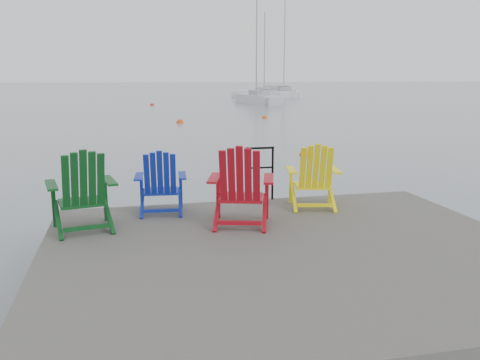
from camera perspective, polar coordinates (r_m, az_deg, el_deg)
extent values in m
plane|color=slate|center=(6.42, 5.80, -11.84)|extent=(400.00, 400.00, 0.00)
cube|color=#292724|center=(6.27, 5.87, -8.49)|extent=(6.00, 5.00, 0.20)
cylinder|color=black|center=(8.31, -17.65, -9.00)|extent=(0.26, 0.26, 1.20)
cylinder|color=black|center=(8.49, 0.98, -7.98)|extent=(0.26, 0.26, 1.20)
cylinder|color=black|center=(9.48, 17.13, -6.40)|extent=(0.26, 0.26, 1.20)
cylinder|color=black|center=(8.41, 0.80, 0.65)|extent=(0.04, 0.04, 0.90)
cylinder|color=black|center=(8.52, 3.67, 0.78)|extent=(0.04, 0.04, 0.90)
cylinder|color=black|center=(8.39, 2.27, 3.60)|extent=(0.48, 0.04, 0.04)
cylinder|color=black|center=(8.44, 2.25, 1.38)|extent=(0.44, 0.03, 0.03)
cube|color=#0B3E16|center=(7.25, -17.33, -2.41)|extent=(0.68, 0.62, 0.04)
cube|color=#0B3E16|center=(7.44, -20.17, -2.62)|extent=(0.06, 0.06, 0.62)
cube|color=#0B3E16|center=(7.51, -14.86, -2.17)|extent=(0.06, 0.06, 0.62)
cube|color=#0B3E16|center=(7.14, -20.43, -0.54)|extent=(0.25, 0.69, 0.03)
cube|color=#0B3E16|center=(7.21, -14.48, -0.05)|extent=(0.25, 0.69, 0.03)
cube|color=#0B3E16|center=(6.82, -17.17, -0.07)|extent=(0.59, 0.38, 0.76)
cube|color=#0E2399|center=(7.88, -8.86, -1.25)|extent=(0.55, 0.50, 0.04)
cube|color=#0E2399|center=(8.09, -10.98, -1.30)|extent=(0.05, 0.05, 0.54)
cube|color=#0E2399|center=(8.07, -6.66, -1.19)|extent=(0.05, 0.05, 0.54)
cube|color=#0E2399|center=(7.82, -11.32, 0.39)|extent=(0.17, 0.60, 0.03)
cube|color=#0E2399|center=(7.81, -6.51, 0.52)|extent=(0.17, 0.60, 0.03)
cube|color=#0E2399|center=(7.50, -8.98, 0.63)|extent=(0.50, 0.29, 0.66)
cube|color=#9E0B17|center=(7.16, 0.16, -1.98)|extent=(0.72, 0.68, 0.04)
cube|color=#9E0B17|center=(7.41, -2.46, -1.91)|extent=(0.07, 0.07, 0.63)
cube|color=#9E0B17|center=(7.37, 3.02, -2.00)|extent=(0.07, 0.07, 0.63)
cube|color=#9E0B17|center=(7.11, -2.92, 0.23)|extent=(0.32, 0.70, 0.03)
cube|color=#9E0B17|center=(7.06, 3.25, 0.15)|extent=(0.32, 0.70, 0.03)
cube|color=#9E0B17|center=(6.72, -0.02, 0.40)|extent=(0.61, 0.43, 0.77)
cube|color=#FFEC0E|center=(8.18, 8.12, -0.61)|extent=(0.64, 0.59, 0.04)
cube|color=#FFEC0E|center=(8.34, 5.72, -0.63)|extent=(0.06, 0.06, 0.57)
cube|color=#FFEC0E|center=(8.43, 10.08, -0.62)|extent=(0.06, 0.06, 0.57)
cube|color=#FFEC0E|center=(8.07, 5.74, 1.13)|extent=(0.26, 0.64, 0.03)
cube|color=#FFEC0E|center=(8.17, 10.60, 1.12)|extent=(0.26, 0.64, 0.03)
cube|color=#FFEC0E|center=(7.79, 8.53, 1.33)|extent=(0.55, 0.37, 0.70)
cube|color=silver|center=(48.17, 2.00, 8.88)|extent=(2.84, 7.41, 1.10)
cube|color=#9E9EA3|center=(47.81, 2.17, 9.70)|extent=(1.60, 2.33, 0.55)
cylinder|color=gray|center=(48.53, 1.87, 14.89)|extent=(0.12, 0.12, 9.03)
cube|color=white|center=(65.54, 4.94, 9.57)|extent=(4.59, 9.61, 1.10)
cube|color=#9E9EA3|center=(65.05, 4.98, 10.18)|extent=(2.32, 3.12, 0.55)
cylinder|color=gray|center=(66.09, 5.01, 15.11)|extent=(0.12, 0.12, 11.63)
cube|color=white|center=(61.73, 3.05, 9.48)|extent=(7.30, 5.03, 1.10)
cube|color=#9E9EA3|center=(61.64, 3.40, 10.12)|extent=(2.54, 2.18, 0.55)
cylinder|color=gray|center=(61.83, 2.77, 14.19)|extent=(0.12, 0.12, 9.06)
sphere|color=#EE560E|center=(16.73, 7.26, 2.77)|extent=(0.36, 0.36, 0.36)
sphere|color=#E9430D|center=(28.37, -6.77, 6.39)|extent=(0.40, 0.40, 0.40)
sphere|color=#E8540D|center=(31.46, 2.79, 6.96)|extent=(0.33, 0.33, 0.33)
sphere|color=red|center=(45.71, -9.84, 8.26)|extent=(0.39, 0.39, 0.39)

